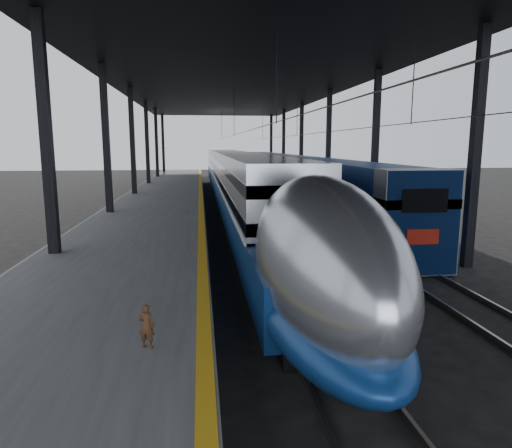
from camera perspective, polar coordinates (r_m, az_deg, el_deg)
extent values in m
plane|color=black|center=(12.20, -3.18, -12.81)|extent=(160.00, 160.00, 0.00)
cube|color=#4C4C4F|center=(31.65, -11.97, 1.97)|extent=(6.00, 80.00, 1.00)
cube|color=gold|center=(31.46, -6.91, 2.99)|extent=(0.30, 80.00, 0.01)
cube|color=slate|center=(31.65, -3.29, 1.40)|extent=(0.08, 80.00, 0.16)
cube|color=slate|center=(31.77, -0.70, 1.45)|extent=(0.08, 80.00, 0.16)
cube|color=slate|center=(32.35, 5.58, 1.55)|extent=(0.08, 80.00, 0.16)
cube|color=slate|center=(32.69, 8.05, 1.59)|extent=(0.08, 80.00, 0.16)
cube|color=black|center=(17.03, -24.64, 8.28)|extent=(0.35, 0.35, 9.00)
cube|color=black|center=(19.24, 25.71, 8.28)|extent=(0.35, 0.35, 9.00)
cube|color=black|center=(26.74, -18.17, 8.91)|extent=(0.35, 0.35, 9.00)
cube|color=black|center=(28.20, 14.66, 9.09)|extent=(0.35, 0.35, 9.00)
cube|color=black|center=(36.60, -15.16, 9.16)|extent=(0.35, 0.35, 9.00)
cube|color=black|center=(37.69, 9.03, 9.38)|extent=(0.35, 0.35, 9.00)
cube|color=black|center=(46.53, -13.43, 9.29)|extent=(0.35, 0.35, 9.00)
cube|color=black|center=(47.38, 5.67, 9.51)|extent=(0.35, 0.35, 9.00)
cube|color=black|center=(56.48, -12.31, 9.37)|extent=(0.35, 0.35, 9.00)
cube|color=black|center=(57.18, 3.46, 9.58)|extent=(0.35, 0.35, 9.00)
cube|color=black|center=(66.44, -11.52, 9.43)|extent=(0.35, 0.35, 9.00)
cube|color=black|center=(67.04, 1.90, 9.62)|extent=(0.35, 0.35, 9.00)
cube|color=black|center=(31.69, -2.29, 18.06)|extent=(18.00, 75.00, 0.45)
cylinder|color=slate|center=(31.37, -2.05, 11.26)|extent=(0.03, 74.00, 0.03)
cylinder|color=slate|center=(32.19, 7.02, 11.16)|extent=(0.03, 74.00, 0.03)
cube|color=#B1B3B8|center=(41.66, -3.25, 6.39)|extent=(2.81, 57.00, 3.88)
cube|color=navy|center=(40.25, -3.09, 4.54)|extent=(2.89, 62.00, 1.50)
cube|color=silver|center=(41.68, -3.24, 5.79)|extent=(2.91, 57.00, 0.10)
cube|color=black|center=(41.60, -3.27, 7.92)|extent=(2.85, 57.00, 0.41)
cube|color=black|center=(41.66, -3.25, 6.39)|extent=(2.85, 57.00, 0.41)
ellipsoid|color=#B1B3B8|center=(10.68, 7.98, -4.41)|extent=(2.81, 8.40, 3.88)
ellipsoid|color=navy|center=(11.00, 7.84, -10.05)|extent=(2.89, 8.40, 1.65)
ellipsoid|color=black|center=(8.09, 12.84, -3.52)|extent=(1.45, 2.20, 0.87)
cube|color=black|center=(11.29, 7.75, -13.73)|extent=(2.13, 2.60, 0.40)
cube|color=black|center=(32.42, -2.11, 1.82)|extent=(2.13, 2.60, 0.40)
cube|color=navy|center=(25.23, 10.88, 3.42)|extent=(2.75, 18.00, 3.74)
cube|color=#919399|center=(17.50, 19.27, 0.30)|extent=(2.80, 1.20, 3.79)
cube|color=black|center=(16.84, 20.36, 2.76)|extent=(1.67, 0.06, 0.84)
cube|color=maroon|center=(17.03, 20.10, -1.51)|extent=(1.18, 0.06, 0.54)
cube|color=#919399|center=(43.64, 3.24, 6.20)|extent=(2.75, 18.00, 3.74)
cube|color=#919399|center=(62.41, 0.13, 7.29)|extent=(2.75, 18.00, 3.74)
cube|color=black|center=(19.98, 15.97, -3.63)|extent=(2.16, 2.40, 0.36)
cube|color=black|center=(40.86, 3.95, 3.43)|extent=(2.16, 2.40, 0.36)
imported|color=#492B18|center=(8.79, -13.51, -12.30)|extent=(0.35, 0.28, 0.84)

